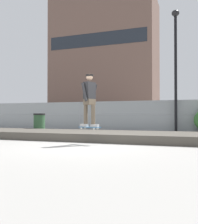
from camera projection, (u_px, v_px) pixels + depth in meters
name	position (u px, v px, depth m)	size (l,w,h in m)	color
ground_plane	(83.00, 146.00, 7.61)	(120.00, 120.00, 0.00)	gray
gravel_berm	(107.00, 136.00, 9.81)	(13.18, 2.73, 0.29)	#4C473F
skateboard	(89.00, 127.00, 8.12)	(0.82, 0.44, 0.07)	#2D608C
skater	(89.00, 97.00, 8.13)	(0.72, 0.62, 1.69)	#B2ADA8
chain_fence	(139.00, 116.00, 15.83)	(24.03, 0.06, 1.85)	gray
street_lamp	(176.00, 56.00, 14.79)	(0.44, 0.44, 7.06)	black
parked_car_near	(89.00, 117.00, 19.11)	(4.53, 2.21, 1.66)	#474C54
parked_car_mid	(186.00, 117.00, 17.32)	(4.47, 2.09, 1.66)	maroon
library_building	(106.00, 61.00, 52.52)	(20.48, 11.46, 24.24)	brown
trash_bin	(39.00, 124.00, 12.70)	(0.59, 0.59, 1.03)	#2D5133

